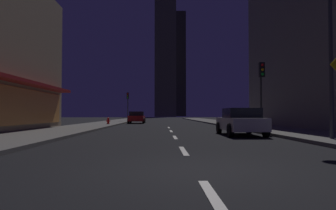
# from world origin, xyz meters

# --- Properties ---
(ground_plane) EXTENTS (78.00, 136.00, 0.10)m
(ground_plane) POSITION_xyz_m (0.00, 32.00, -0.05)
(ground_plane) COLOR black
(sidewalk_right) EXTENTS (4.00, 76.00, 0.15)m
(sidewalk_right) POSITION_xyz_m (7.00, 32.00, 0.07)
(sidewalk_right) COLOR #605E59
(sidewalk_right) RESTS_ON ground
(sidewalk_left) EXTENTS (4.00, 76.00, 0.15)m
(sidewalk_left) POSITION_xyz_m (-7.00, 32.00, 0.07)
(sidewalk_left) COLOR #605E59
(sidewalk_left) RESTS_ON ground
(lane_marking_center) EXTENTS (0.16, 23.00, 0.01)m
(lane_marking_center) POSITION_xyz_m (0.00, 8.40, 0.01)
(lane_marking_center) COLOR silver
(lane_marking_center) RESTS_ON ground
(skyscraper_distant_tall) EXTENTS (8.83, 8.26, 50.04)m
(skyscraper_distant_tall) POSITION_xyz_m (1.38, 117.70, 25.02)
(skyscraper_distant_tall) COLOR #524E3E
(skyscraper_distant_tall) RESTS_ON ground
(skyscraper_distant_mid) EXTENTS (6.07, 6.70, 55.59)m
(skyscraper_distant_mid) POSITION_xyz_m (9.73, 150.52, 27.79)
(skyscraper_distant_mid) COLOR #2F2D23
(skyscraper_distant_mid) RESTS_ON ground
(car_parked_near) EXTENTS (1.98, 4.24, 1.45)m
(car_parked_near) POSITION_xyz_m (3.60, 9.85, 0.74)
(car_parked_near) COLOR silver
(car_parked_near) RESTS_ON ground
(car_parked_far) EXTENTS (1.98, 4.24, 1.45)m
(car_parked_far) POSITION_xyz_m (-3.60, 30.35, 0.74)
(car_parked_far) COLOR #B21919
(car_parked_far) RESTS_ON ground
(fire_hydrant_far_left) EXTENTS (0.42, 0.30, 0.65)m
(fire_hydrant_far_left) POSITION_xyz_m (-5.90, 23.60, 0.45)
(fire_hydrant_far_left) COLOR red
(fire_hydrant_far_left) RESTS_ON sidewalk_left
(traffic_light_near_right) EXTENTS (0.32, 0.48, 4.20)m
(traffic_light_near_right) POSITION_xyz_m (5.50, 11.97, 3.19)
(traffic_light_near_right) COLOR #2D2D2D
(traffic_light_near_right) RESTS_ON sidewalk_right
(traffic_light_far_left) EXTENTS (0.32, 0.48, 4.20)m
(traffic_light_far_left) POSITION_xyz_m (-5.50, 37.53, 3.19)
(traffic_light_far_left) COLOR #2D2D2D
(traffic_light_far_left) RESTS_ON sidewalk_left
(street_lamp_right) EXTENTS (1.96, 0.56, 6.58)m
(street_lamp_right) POSITION_xyz_m (5.38, 5.82, 5.07)
(street_lamp_right) COLOR #38383D
(street_lamp_right) RESTS_ON sidewalk_right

